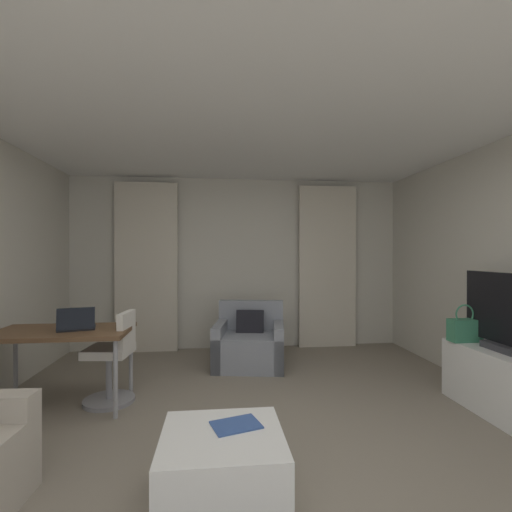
% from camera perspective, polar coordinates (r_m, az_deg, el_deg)
% --- Properties ---
extents(ground_plane, '(12.00, 12.00, 0.00)m').
position_cam_1_polar(ground_plane, '(2.99, 1.40, -28.49)').
color(ground_plane, gray).
extents(wall_window, '(5.12, 0.06, 2.60)m').
position_cam_1_polar(wall_window, '(5.64, -2.71, -1.13)').
color(wall_window, beige).
rests_on(wall_window, ground).
extents(ceiling, '(5.12, 6.12, 0.06)m').
position_cam_1_polar(ceiling, '(2.88, 1.41, 24.72)').
color(ceiling, white).
rests_on(ceiling, wall_left).
extents(curtain_left_panel, '(0.90, 0.06, 2.50)m').
position_cam_1_polar(curtain_left_panel, '(5.60, -16.83, -1.67)').
color(curtain_left_panel, beige).
rests_on(curtain_left_panel, ground).
extents(curtain_right_panel, '(0.90, 0.06, 2.50)m').
position_cam_1_polar(curtain_right_panel, '(5.76, 11.15, -1.61)').
color(curtain_right_panel, beige).
rests_on(curtain_right_panel, ground).
extents(armchair, '(0.99, 0.92, 0.81)m').
position_cam_1_polar(armchair, '(4.83, -1.02, -13.66)').
color(armchair, gray).
rests_on(armchair, ground).
extents(desk, '(1.22, 0.68, 0.73)m').
position_cam_1_polar(desk, '(3.93, -28.16, -11.10)').
color(desk, brown).
rests_on(desk, ground).
extents(desk_chair, '(0.48, 0.48, 0.88)m').
position_cam_1_polar(desk_chair, '(3.92, -21.53, -15.23)').
color(desk_chair, gray).
rests_on(desk_chair, ground).
extents(laptop, '(0.37, 0.32, 0.22)m').
position_cam_1_polar(laptop, '(3.85, -26.35, -9.70)').
color(laptop, '#2D2D33').
rests_on(laptop, desk).
extents(coffee_table, '(0.70, 0.66, 0.41)m').
position_cam_1_polar(coffee_table, '(2.42, -5.31, -30.39)').
color(coffee_table, white).
rests_on(coffee_table, ground).
extents(magazine_open, '(0.33, 0.27, 0.01)m').
position_cam_1_polar(magazine_open, '(2.40, -3.15, -24.96)').
color(magazine_open, '#335193').
rests_on(magazine_open, coffee_table).
extents(tv_console, '(0.48, 1.14, 0.57)m').
position_cam_1_polar(tv_console, '(4.06, 34.75, -16.24)').
color(tv_console, white).
rests_on(tv_console, ground).
extents(tv_flatscreen, '(0.20, 0.92, 0.70)m').
position_cam_1_polar(tv_flatscreen, '(3.96, 34.45, -7.59)').
color(tv_flatscreen, '#333338').
rests_on(tv_flatscreen, tv_console).
extents(handbag_primary, '(0.30, 0.14, 0.37)m').
position_cam_1_polar(handbag_primary, '(4.21, 29.95, -9.94)').
color(handbag_primary, '#387F5B').
rests_on(handbag_primary, tv_console).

